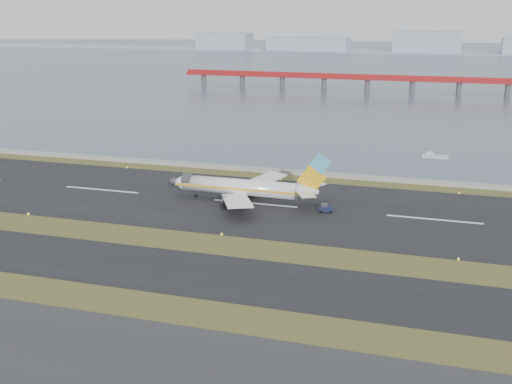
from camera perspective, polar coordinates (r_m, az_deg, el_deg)
ground at (r=121.18m, az=-4.28°, el=-5.00°), size 1000.00×1000.00×0.00m
taxiway_strip at (r=110.90m, az=-6.55°, el=-7.06°), size 1000.00×18.00×0.10m
runway_strip at (r=147.98m, az=-0.06°, el=-1.05°), size 1000.00×45.00×0.10m
seawall at (r=175.71m, az=2.84°, el=1.81°), size 1000.00×2.50×1.00m
bay_water at (r=568.45m, az=13.12°, el=11.07°), size 1400.00×800.00×1.30m
red_pier at (r=357.73m, az=13.75°, el=9.64°), size 260.00×5.00×10.20m
far_shoreline at (r=726.76m, az=15.26°, el=12.36°), size 1400.00×80.00×60.50m
airliner at (r=148.54m, az=-0.91°, el=0.39°), size 38.52×32.89×12.80m
pushback_tug at (r=142.34m, az=6.21°, el=-1.45°), size 3.27×2.22×1.94m
workboat_near at (r=201.70m, az=15.58°, el=3.10°), size 7.85×2.92×1.87m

